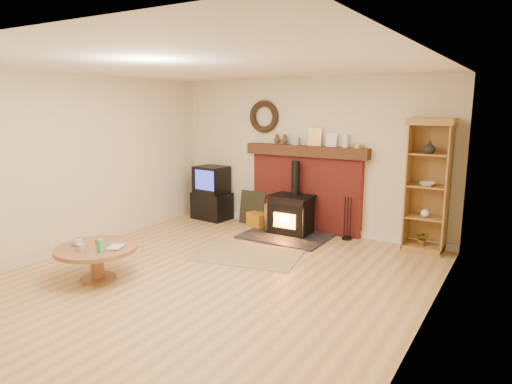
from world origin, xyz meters
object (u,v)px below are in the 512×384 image
Objects in this scene: tv_unit at (212,194)px; curio_cabinet at (428,186)px; coffee_table at (96,253)px; wood_stove at (290,216)px.

curio_cabinet reaches higher than tv_unit.
curio_cabinet is (3.89, 0.09, 0.50)m from tv_unit.
coffee_table is (-3.26, -3.33, -0.64)m from curio_cabinet.
coffee_table is at bearing -110.74° from wood_stove.
tv_unit is at bearing 173.61° from wood_stove.
curio_cabinet reaches higher than coffee_table.
curio_cabinet is (2.11, 0.29, 0.67)m from wood_stove.
tv_unit is 1.01× the size of coffee_table.
wood_stove is 1.38× the size of tv_unit.
tv_unit is at bearing -178.72° from curio_cabinet.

